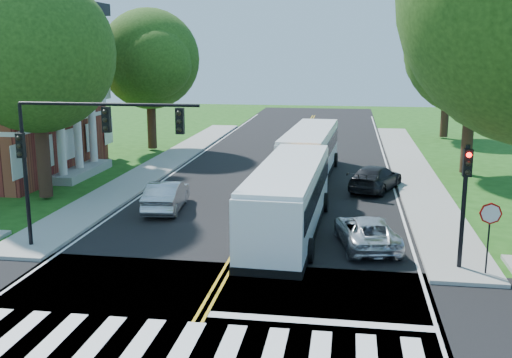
% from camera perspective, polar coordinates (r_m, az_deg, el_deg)
% --- Properties ---
extents(ground, '(140.00, 140.00, 0.00)m').
position_cam_1_polar(ground, '(17.01, -6.47, -14.91)').
color(ground, '#1A4812').
rests_on(ground, ground).
extents(road, '(14.00, 96.00, 0.01)m').
position_cam_1_polar(road, '(33.73, 1.55, -1.00)').
color(road, black).
rests_on(road, ground).
extents(cross_road, '(60.00, 12.00, 0.01)m').
position_cam_1_polar(cross_road, '(17.00, -6.47, -14.89)').
color(cross_road, black).
rests_on(cross_road, ground).
extents(center_line, '(0.36, 70.00, 0.01)m').
position_cam_1_polar(center_line, '(37.60, 2.33, 0.39)').
color(center_line, gold).
rests_on(center_line, road).
extents(edge_line_w, '(0.12, 70.00, 0.01)m').
position_cam_1_polar(edge_line_w, '(38.94, -7.67, 0.70)').
color(edge_line_w, silver).
rests_on(edge_line_w, road).
extents(edge_line_e, '(0.12, 70.00, 0.01)m').
position_cam_1_polar(edge_line_e, '(37.47, 12.71, 0.05)').
color(edge_line_e, silver).
rests_on(edge_line_e, road).
extents(crosswalk, '(12.60, 3.00, 0.01)m').
position_cam_1_polar(crosswalk, '(16.57, -6.94, -15.63)').
color(crosswalk, silver).
rests_on(crosswalk, road).
extents(stop_bar, '(6.60, 0.40, 0.01)m').
position_cam_1_polar(stop_bar, '(17.93, 6.09, -13.35)').
color(stop_bar, silver).
rests_on(stop_bar, road).
extents(sidewalk_nw, '(2.60, 40.00, 0.15)m').
position_cam_1_polar(sidewalk_nw, '(42.18, -8.48, 1.65)').
color(sidewalk_nw, gray).
rests_on(sidewalk_nw, ground).
extents(sidewalk_ne, '(2.60, 40.00, 0.15)m').
position_cam_1_polar(sidewalk_ne, '(40.52, 14.57, 0.95)').
color(sidewalk_ne, gray).
rests_on(sidewalk_ne, ground).
extents(tree_west_near, '(8.00, 8.00, 11.40)m').
position_cam_1_polar(tree_west_near, '(32.56, -20.26, 11.14)').
color(tree_west_near, '#321C14').
rests_on(tree_west_near, ground).
extents(tree_west_far, '(7.60, 7.60, 10.67)m').
position_cam_1_polar(tree_west_far, '(47.07, -10.12, 11.17)').
color(tree_west_far, '#321C14').
rests_on(tree_west_far, ground).
extents(tree_east_mid, '(8.40, 8.40, 11.93)m').
position_cam_1_polar(tree_east_mid, '(39.26, 20.08, 11.71)').
color(tree_east_mid, '#321C14').
rests_on(tree_east_mid, ground).
extents(tree_east_far, '(7.20, 7.20, 10.34)m').
position_cam_1_polar(tree_east_far, '(55.21, 17.87, 10.77)').
color(tree_east_far, '#321C14').
rests_on(tree_east_far, ground).
extents(signal_nw, '(7.15, 0.46, 5.66)m').
position_cam_1_polar(signal_nw, '(23.49, -16.48, 3.52)').
color(signal_nw, black).
rests_on(signal_nw, ground).
extents(signal_ne, '(0.30, 0.46, 4.40)m').
position_cam_1_polar(signal_ne, '(21.92, 19.29, -1.03)').
color(signal_ne, black).
rests_on(signal_ne, ground).
extents(stop_sign, '(0.76, 0.08, 2.53)m').
position_cam_1_polar(stop_sign, '(21.87, 21.39, -3.75)').
color(stop_sign, black).
rests_on(stop_sign, ground).
extents(bus_lead, '(3.11, 11.63, 2.99)m').
position_cam_1_polar(bus_lead, '(25.48, 3.15, -1.74)').
color(bus_lead, silver).
rests_on(bus_lead, road).
extents(bus_follow, '(3.26, 11.64, 2.98)m').
position_cam_1_polar(bus_follow, '(36.84, 5.17, 2.59)').
color(bus_follow, silver).
rests_on(bus_follow, road).
extents(hatchback, '(1.96, 4.57, 1.46)m').
position_cam_1_polar(hatchback, '(29.57, -8.53, -1.57)').
color(hatchback, '#ACAEB3').
rests_on(hatchback, road).
extents(suv, '(2.85, 4.79, 1.25)m').
position_cam_1_polar(suv, '(24.31, 10.47, -4.95)').
color(suv, silver).
rests_on(suv, road).
extents(dark_sedan, '(3.51, 5.17, 1.39)m').
position_cam_1_polar(dark_sedan, '(34.05, 11.30, 0.09)').
color(dark_sedan, black).
rests_on(dark_sedan, road).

